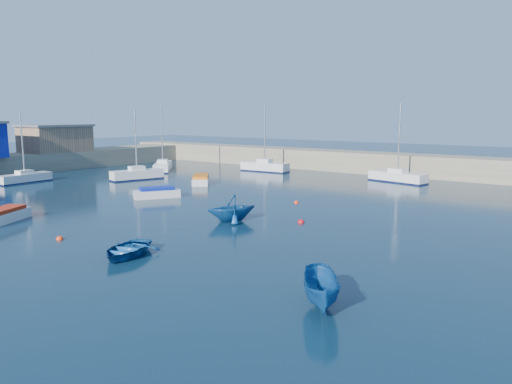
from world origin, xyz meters
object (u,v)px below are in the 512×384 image
Objects in this scene: sailboat_4 at (163,166)px; brick_shed_a at (55,139)px; sailboat_2 at (25,178)px; dinghy_center at (126,250)px; motorboat_1 at (157,193)px; dinghy_left at (231,208)px; sailboat_6 at (397,177)px; motorboat_2 at (201,179)px; motorboat_0 at (3,215)px; sailboat_3 at (137,174)px; sailboat_5 at (265,166)px; dinghy_right at (322,291)px.

brick_shed_a is at bearing 166.97° from sailboat_4.
dinghy_center is at bearing -24.26° from sailboat_2.
motorboat_1 is (15.70, -15.27, -0.13)m from sailboat_4.
dinghy_left is at bearing 76.10° from dinghy_center.
sailboat_6 is 2.41× the size of dinghy_left.
sailboat_4 reaches higher than motorboat_2.
sailboat_2 is 1.64× the size of motorboat_2.
brick_shed_a is 35.34m from motorboat_0.
dinghy_center is 10.38m from dinghy_left.
motorboat_1 is (28.95, -7.96, -3.63)m from brick_shed_a.
sailboat_4 is at bearing 134.74° from sailboat_3.
sailboat_3 is 29.66m from sailboat_6.
sailboat_4 reaches higher than sailboat_3.
brick_shed_a is 0.92× the size of sailboat_5.
motorboat_2 is at bearing 167.45° from dinghy_left.
sailboat_6 is at bearing 33.52° from sailboat_2.
sailboat_3 is at bearing 151.54° from sailboat_5.
sailboat_6 reaches higher than dinghy_left.
motorboat_1 is (1.07, 13.46, 0.00)m from motorboat_0.
motorboat_0 is 22.74m from motorboat_2.
sailboat_4 is 2.35× the size of dinghy_center.
dinghy_left is at bearing -6.93° from sailboat_2.
motorboat_0 is 0.99× the size of motorboat_2.
sailboat_5 is 1.88× the size of motorboat_0.
dinghy_center is at bearing -95.09° from motorboat_2.
motorboat_1 is (11.34, -7.22, -0.16)m from sailboat_3.
dinghy_left is at bearing -152.97° from sailboat_5.
sailboat_3 is 1.90× the size of motorboat_1.
brick_shed_a is 17.96m from sailboat_3.
sailboat_4 is (-4.36, 8.05, -0.03)m from sailboat_3.
sailboat_6 is 26.87m from dinghy_left.
brick_shed_a is at bearing 115.81° from motorboat_0.
motorboat_0 reaches higher than motorboat_2.
brick_shed_a is at bearing 123.85° from dinghy_right.
brick_shed_a is 1.73× the size of motorboat_0.
dinghy_center is at bearing -24.69° from sailboat_3.
sailboat_5 is at bearing 149.43° from dinghy_left.
motorboat_2 is at bearing 106.43° from dinghy_right.
dinghy_right is at bearing -19.05° from sailboat_2.
sailboat_2 is 2.04× the size of dinghy_center.
sailboat_2 is 2.14× the size of dinghy_left.
dinghy_center is (28.58, -29.11, -0.21)m from sailboat_4.
sailboat_6 is 1.87× the size of motorboat_0.
motorboat_0 is 1.23× the size of dinghy_center.
brick_shed_a is at bearing 116.82° from sailboat_5.
sailboat_5 is (7.00, 15.59, 0.03)m from sailboat_3.
brick_shed_a is 1.71× the size of motorboat_2.
sailboat_3 is 1.71× the size of motorboat_2.
brick_shed_a is 28.94m from sailboat_5.
sailboat_6 reaches higher than sailboat_3.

